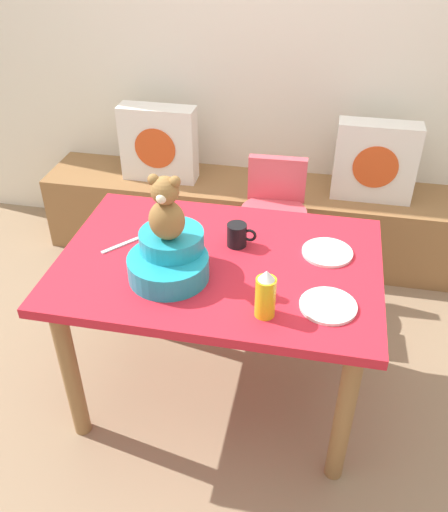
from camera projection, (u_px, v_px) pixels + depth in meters
ground_plane at (220, 389)px, 2.55m from camera, size 8.00×8.00×0.00m
back_wall at (273, 24)px, 2.95m from camera, size 4.40×0.10×2.60m
window_bench at (258, 218)px, 3.35m from camera, size 2.60×0.44×0.46m
pillow_floral_left at (159, 144)px, 3.18m from camera, size 0.44×0.15×0.44m
pillow_floral_right at (375, 162)px, 2.98m from camera, size 0.44×0.15×0.44m
dining_table at (219, 282)px, 2.18m from camera, size 1.25×0.85×0.74m
highchair at (273, 216)px, 2.82m from camera, size 0.34×0.46×0.79m
infant_seat_teal at (170, 258)px, 2.01m from camera, size 0.30×0.33×0.16m
teddy_bear at (166, 210)px, 1.89m from camera, size 0.13×0.12×0.25m
ketchup_bottle at (266, 294)px, 1.81m from camera, size 0.07×0.07×0.18m
coffee_mug at (238, 235)px, 2.18m from camera, size 0.12×0.08×0.09m
dinner_plate_near at (328, 306)px, 1.89m from camera, size 0.20×0.20×0.01m
dinner_plate_far at (327, 252)px, 2.15m from camera, size 0.20×0.20×0.01m
table_fork at (120, 245)px, 2.20m from camera, size 0.12×0.14×0.01m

